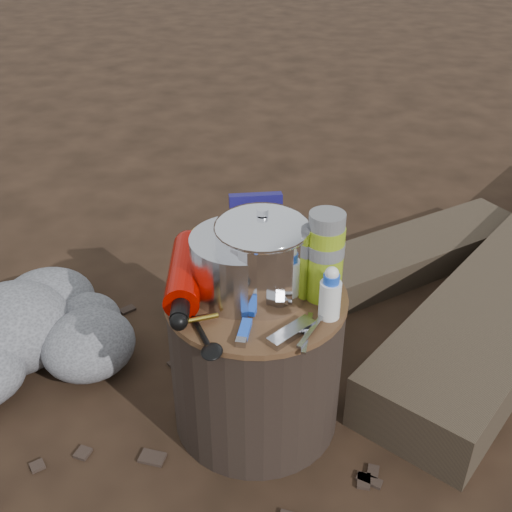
# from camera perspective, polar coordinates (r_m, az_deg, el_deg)

# --- Properties ---
(ground) EXTENTS (60.00, 60.00, 0.00)m
(ground) POSITION_cam_1_polar(r_m,az_deg,el_deg) (1.63, 0.00, -14.53)
(ground) COLOR black
(ground) RESTS_ON ground
(stump) EXTENTS (0.41, 0.41, 0.38)m
(stump) POSITION_cam_1_polar(r_m,az_deg,el_deg) (1.50, 0.00, -9.53)
(stump) COLOR black
(stump) RESTS_ON ground
(log_small) EXTENTS (1.15, 0.94, 0.11)m
(log_small) POSITION_cam_1_polar(r_m,az_deg,el_deg) (2.11, 10.85, -1.00)
(log_small) COLOR #372C21
(log_small) RESTS_ON ground
(foil_windscreen) EXTENTS (0.22, 0.22, 0.14)m
(foil_windscreen) POSITION_cam_1_polar(r_m,az_deg,el_deg) (1.36, -1.40, -0.79)
(foil_windscreen) COLOR silver
(foil_windscreen) RESTS_ON stump
(camping_pot) EXTENTS (0.20, 0.20, 0.20)m
(camping_pot) POSITION_cam_1_polar(r_m,az_deg,el_deg) (1.33, 0.58, 0.08)
(camping_pot) COLOR silver
(camping_pot) RESTS_ON stump
(fuel_bottle) EXTENTS (0.12, 0.33, 0.08)m
(fuel_bottle) POSITION_cam_1_polar(r_m,az_deg,el_deg) (1.39, -6.59, -1.62)
(fuel_bottle) COLOR #AD0900
(fuel_bottle) RESTS_ON stump
(thermos) EXTENTS (0.08, 0.08, 0.20)m
(thermos) POSITION_cam_1_polar(r_m,az_deg,el_deg) (1.33, 6.42, -0.05)
(thermos) COLOR #89A71A
(thermos) RESTS_ON stump
(travel_mug) EXTENTS (0.08, 0.08, 0.11)m
(travel_mug) POSITION_cam_1_polar(r_m,az_deg,el_deg) (1.45, 5.36, 0.75)
(travel_mug) COLOR black
(travel_mug) RESTS_ON stump
(stuff_sack) EXTENTS (0.15, 0.12, 0.10)m
(stuff_sack) POSITION_cam_1_polar(r_m,az_deg,el_deg) (1.48, -3.60, 1.29)
(stuff_sack) COLOR yellow
(stuff_sack) RESTS_ON stump
(food_pouch) EXTENTS (0.13, 0.06, 0.16)m
(food_pouch) POSITION_cam_1_polar(r_m,az_deg,el_deg) (1.48, 0.01, 2.82)
(food_pouch) COLOR #151158
(food_pouch) RESTS_ON stump
(lighter) EXTENTS (0.03, 0.08, 0.01)m
(lighter) POSITION_cam_1_polar(r_m,az_deg,el_deg) (1.27, -1.06, -6.86)
(lighter) COLOR blue
(lighter) RESTS_ON stump
(multitool) EXTENTS (0.10, 0.11, 0.02)m
(multitool) POSITION_cam_1_polar(r_m,az_deg,el_deg) (1.26, 3.30, -7.11)
(multitool) COLOR #A0A0A5
(multitool) RESTS_ON stump
(pot_grabber) EXTENTS (0.06, 0.14, 0.01)m
(pot_grabber) POSITION_cam_1_polar(r_m,az_deg,el_deg) (1.27, 4.79, -7.02)
(pot_grabber) COLOR #A0A0A5
(pot_grabber) RESTS_ON stump
(spork) EXTENTS (0.11, 0.17, 0.01)m
(spork) POSITION_cam_1_polar(r_m,az_deg,el_deg) (1.28, -5.30, -6.70)
(spork) COLOR black
(spork) RESTS_ON stump
(squeeze_bottle) EXTENTS (0.05, 0.05, 0.11)m
(squeeze_bottle) POSITION_cam_1_polar(r_m,az_deg,el_deg) (1.29, 6.91, -3.65)
(squeeze_bottle) COLOR white
(squeeze_bottle) RESTS_ON stump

